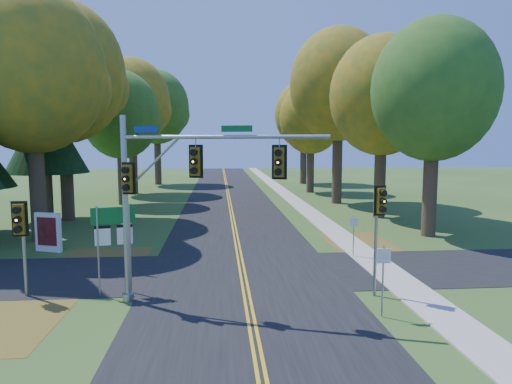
{
  "coord_description": "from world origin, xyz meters",
  "views": [
    {
      "loc": [
        -0.98,
        -17.23,
        5.58
      ],
      "look_at": [
        0.8,
        4.44,
        3.2
      ],
      "focal_mm": 32.0,
      "sensor_mm": 36.0,
      "label": 1
    }
  ],
  "objects": [
    {
      "name": "tree_e_c",
      "position": [
        9.88,
        23.69,
        10.66
      ],
      "size": [
        8.8,
        8.8,
        15.79
      ],
      "color": "#38281C",
      "rests_on": "ground"
    },
    {
      "name": "traffic_mast",
      "position": [
        -2.53,
        -1.9,
        4.18
      ],
      "size": [
        6.86,
        2.35,
        6.49
      ],
      "rotation": [
        0.0,
        0.0,
        -0.3
      ],
      "color": "#94969C",
      "rests_on": "ground"
    },
    {
      "name": "leaf_patch_w_near",
      "position": [
        -6.5,
        4.0,
        0.01
      ],
      "size": [
        4.0,
        6.0,
        0.0
      ],
      "primitive_type": "cube",
      "color": "brown",
      "rests_on": "ground"
    },
    {
      "name": "centerline_left",
      "position": [
        -0.1,
        0.0,
        0.03
      ],
      "size": [
        0.1,
        160.0,
        0.01
      ],
      "primitive_type": "cube",
      "color": "gold",
      "rests_on": "road_main"
    },
    {
      "name": "tree_w_e",
      "position": [
        -8.92,
        44.09,
        10.07
      ],
      "size": [
        8.4,
        8.4,
        14.97
      ],
      "color": "#38281C",
      "rests_on": "ground"
    },
    {
      "name": "road_main",
      "position": [
        0.0,
        0.0,
        0.01
      ],
      "size": [
        8.0,
        160.0,
        0.02
      ],
      "primitive_type": "cube",
      "color": "black",
      "rests_on": "ground"
    },
    {
      "name": "road_cross",
      "position": [
        0.0,
        2.0,
        0.01
      ],
      "size": [
        60.0,
        6.0,
        0.02
      ],
      "primitive_type": "cube",
      "color": "black",
      "rests_on": "ground"
    },
    {
      "name": "leaf_patch_e",
      "position": [
        6.8,
        6.0,
        0.01
      ],
      "size": [
        3.5,
        8.0,
        0.0
      ],
      "primitive_type": "cube",
      "color": "brown",
      "rests_on": "ground"
    },
    {
      "name": "ped_signal_pole",
      "position": [
        -7.99,
        -0.72,
        2.62
      ],
      "size": [
        0.56,
        0.64,
        3.52
      ],
      "rotation": [
        0.0,
        0.0,
        0.04
      ],
      "color": "gray",
      "rests_on": "ground"
    },
    {
      "name": "tree_w_c",
      "position": [
        -9.54,
        24.47,
        7.94
      ],
      "size": [
        6.8,
        6.8,
        11.91
      ],
      "color": "#38281C",
      "rests_on": "ground"
    },
    {
      "name": "tree_e_d",
      "position": [
        9.26,
        32.87,
        8.24
      ],
      "size": [
        7.0,
        7.0,
        12.32
      ],
      "color": "#38281C",
      "rests_on": "ground"
    },
    {
      "name": "tree_e_b",
      "position": [
        10.97,
        15.58,
        8.9
      ],
      "size": [
        7.6,
        7.6,
        13.33
      ],
      "color": "#38281C",
      "rests_on": "ground"
    },
    {
      "name": "reg_sign_e_south",
      "position": [
        4.2,
        -3.51,
        1.59
      ],
      "size": [
        0.44,
        0.08,
        2.32
      ],
      "rotation": [
        0.0,
        0.0,
        -0.06
      ],
      "color": "gray",
      "rests_on": "ground"
    },
    {
      "name": "route_sign_cluster",
      "position": [
        -4.81,
        -0.57,
        2.35
      ],
      "size": [
        1.52,
        0.41,
        3.33
      ],
      "rotation": [
        0.0,
        0.0,
        0.24
      ],
      "color": "gray",
      "rests_on": "ground"
    },
    {
      "name": "tree_w_d",
      "position": [
        -10.13,
        33.18,
        9.78
      ],
      "size": [
        8.2,
        8.2,
        14.56
      ],
      "color": "#38281C",
      "rests_on": "ground"
    },
    {
      "name": "leaf_patch_w_far",
      "position": [
        -7.5,
        -3.0,
        0.01
      ],
      "size": [
        3.0,
        5.0,
        0.0
      ],
      "primitive_type": "cube",
      "color": "brown",
      "rests_on": "ground"
    },
    {
      "name": "reg_sign_w",
      "position": [
        -4.92,
        2.32,
        1.67
      ],
      "size": [
        0.45,
        0.2,
        2.44
      ],
      "rotation": [
        0.0,
        0.0,
        -0.37
      ],
      "color": "gray",
      "rests_on": "ground"
    },
    {
      "name": "centerline_right",
      "position": [
        0.1,
        0.0,
        0.03
      ],
      "size": [
        0.1,
        160.0,
        0.01
      ],
      "primitive_type": "cube",
      "color": "gold",
      "rests_on": "road_main"
    },
    {
      "name": "tree_w_b",
      "position": [
        -11.72,
        16.29,
        10.37
      ],
      "size": [
        8.6,
        8.6,
        15.38
      ],
      "color": "#38281C",
      "rests_on": "ground"
    },
    {
      "name": "tree_w_a",
      "position": [
        -11.13,
        9.38,
        9.49
      ],
      "size": [
        8.0,
        8.0,
        14.15
      ],
      "color": "#38281C",
      "rests_on": "ground"
    },
    {
      "name": "tree_e_a",
      "position": [
        11.57,
        8.77,
        8.53
      ],
      "size": [
        7.2,
        7.2,
        12.73
      ],
      "color": "#38281C",
      "rests_on": "ground"
    },
    {
      "name": "reg_sign_e_north",
      "position": [
        5.53,
        4.09,
        1.39
      ],
      "size": [
        0.37,
        0.18,
        2.03
      ],
      "rotation": [
        0.0,
        0.0,
        -0.42
      ],
      "color": "gray",
      "rests_on": "ground"
    },
    {
      "name": "tree_e_e",
      "position": [
        10.47,
        43.58,
        9.19
      ],
      "size": [
        7.8,
        7.8,
        13.74
      ],
      "color": "#38281C",
      "rests_on": "ground"
    },
    {
      "name": "sidewalk_east",
      "position": [
        6.2,
        0.0,
        0.03
      ],
      "size": [
        1.6,
        160.0,
        0.06
      ],
      "primitive_type": "cube",
      "color": "#9E998E",
      "rests_on": "ground"
    },
    {
      "name": "info_kiosk",
      "position": [
        -9.7,
        6.47,
        1.0
      ],
      "size": [
        1.43,
        0.67,
        2.01
      ],
      "rotation": [
        0.0,
        0.0,
        -0.33
      ],
      "color": "white",
      "rests_on": "ground"
    },
    {
      "name": "ground",
      "position": [
        0.0,
        0.0,
        0.0
      ],
      "size": [
        160.0,
        160.0,
        0.0
      ],
      "primitive_type": "plane",
      "color": "#2B4E1B",
      "rests_on": "ground"
    },
    {
      "name": "pine_c",
      "position": [
        -13.0,
        16.0,
        9.69
      ],
      "size": [
        5.6,
        5.6,
        20.56
      ],
      "color": "#38281C",
      "rests_on": "ground"
    },
    {
      "name": "east_signal_pole",
      "position": [
        4.69,
        -1.66,
        3.08
      ],
      "size": [
        0.46,
        0.55,
        4.06
      ],
      "rotation": [
        0.0,
        0.0,
        0.23
      ],
      "color": "gray",
      "rests_on": "ground"
    }
  ]
}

